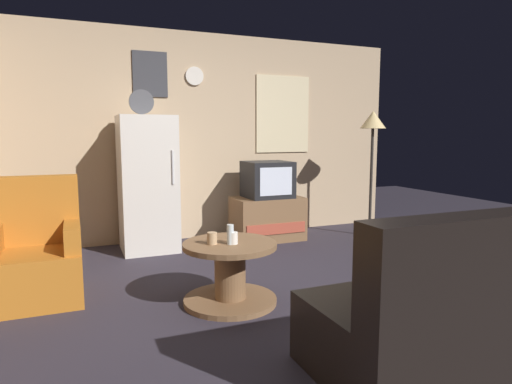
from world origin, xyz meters
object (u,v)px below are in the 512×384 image
Objects in this scene: mug_ceramic_tan at (212,238)px; armchair at (35,257)px; standing_lamp at (373,129)px; fridge at (148,183)px; mug_ceramic_white at (233,238)px; coffee_table at (230,273)px; couch at (466,313)px; crt_tv at (267,179)px; wine_glass at (230,234)px; tv_stand at (268,218)px.

armchair is at bearing 151.55° from mug_ceramic_tan.
mug_ceramic_tan is (-2.55, -1.49, -0.84)m from standing_lamp.
fridge is 1.95m from mug_ceramic_white.
mug_ceramic_tan is (-0.15, 0.05, 0.00)m from mug_ceramic_white.
armchair is at bearing 153.93° from coffee_table.
standing_lamp is 1.66× the size of armchair.
coffee_table is at bearing 122.81° from couch.
standing_lamp is at bearing -13.47° from crt_tv.
wine_glass is 0.04m from mug_ceramic_white.
fridge reaches higher than mug_ceramic_white.
mug_ceramic_white is at bearing -82.16° from coffee_table.
fridge is 1.84× the size of armchair.
coffee_table is 0.42× the size of couch.
mug_ceramic_tan is 0.05× the size of couch.
fridge is 2.11× the size of tv_stand.
mug_ceramic_white is at bearing -27.55° from armchair.
coffee_table is 0.32m from mug_ceramic_tan.
standing_lamp reaches higher than mug_ceramic_tan.
tv_stand is at bearing 58.66° from wine_glass.
coffee_table is at bearing 97.84° from mug_ceramic_white.
couch is (1.22, -3.26, -0.44)m from fridge.
standing_lamp is 4.02m from armchair.
crt_tv reaches higher than wine_glass.
couch is at bearing -55.74° from wine_glass.
mug_ceramic_white is at bearing -120.94° from tv_stand.
wine_glass is (-1.13, -1.85, -0.20)m from crt_tv.
tv_stand is (1.43, -0.06, -0.49)m from fridge.
wine_glass is (0.30, -1.92, -0.20)m from fridge.
tv_stand is at bearing 55.10° from mug_ceramic_tan.
tv_stand is at bearing 18.18° from crt_tv.
crt_tv is at bearing 59.12° from mug_ceramic_white.
armchair is at bearing -155.84° from crt_tv.
tv_stand is at bearing 86.15° from couch.
mug_ceramic_tan reaches higher than coffee_table.
mug_ceramic_tan is at bearing 160.76° from mug_ceramic_white.
crt_tv is 6.00× the size of mug_ceramic_tan.
standing_lamp is 2.99m from wine_glass.
wine_glass is (-0.01, -0.05, 0.31)m from coffee_table.
wine_glass is at bearing -165.97° from mug_ceramic_white.
fridge is 1.96m from coffee_table.
crt_tv is 2.20m from mug_ceramic_tan.
mug_ceramic_white is (0.02, 0.01, -0.03)m from wine_glass.
standing_lamp is 10.60× the size of wine_glass.
fridge is 1.11× the size of standing_lamp.
mug_ceramic_tan is at bearing -84.48° from fridge.
armchair is (-2.50, -1.12, 0.07)m from tv_stand.
fridge is 3.51m from couch.
coffee_table is at bearing -26.07° from armchair.
mug_ceramic_tan is (-1.25, -1.80, -0.23)m from crt_tv.
fridge reaches higher than couch.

